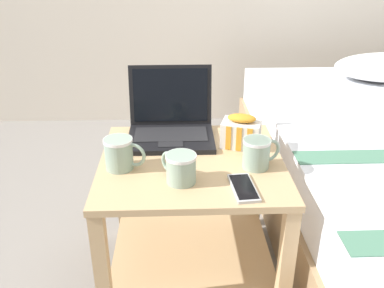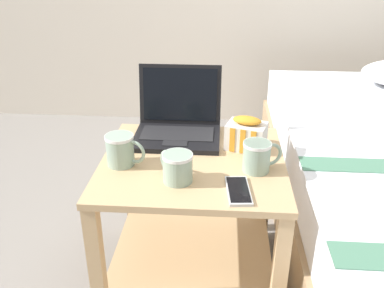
{
  "view_description": "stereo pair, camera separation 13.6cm",
  "coord_description": "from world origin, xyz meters",
  "px_view_note": "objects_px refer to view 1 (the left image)",
  "views": [
    {
      "loc": [
        -0.05,
        -1.27,
        1.18
      ],
      "look_at": [
        0.0,
        -0.04,
        0.59
      ],
      "focal_mm": 40.0,
      "sensor_mm": 36.0,
      "label": 1
    },
    {
      "loc": [
        0.09,
        -1.27,
        1.18
      ],
      "look_at": [
        0.0,
        -0.04,
        0.59
      ],
      "focal_mm": 40.0,
      "sensor_mm": 36.0,
      "label": 2
    }
  ],
  "objects_px": {
    "cell_phone": "(243,188)",
    "mug_front_left": "(257,152)",
    "mug_front_right": "(180,167)",
    "laptop": "(171,124)",
    "mug_mid_center": "(120,152)",
    "snack_bag": "(241,132)"
  },
  "relations": [
    {
      "from": "cell_phone",
      "to": "mug_front_left",
      "type": "bearing_deg",
      "value": 65.56
    },
    {
      "from": "mug_mid_center",
      "to": "snack_bag",
      "type": "distance_m",
      "value": 0.44
    },
    {
      "from": "mug_mid_center",
      "to": "snack_bag",
      "type": "xyz_separation_m",
      "value": [
        0.41,
        0.15,
        -0.0
      ]
    },
    {
      "from": "mug_front_left",
      "to": "mug_front_right",
      "type": "bearing_deg",
      "value": -161.47
    },
    {
      "from": "mug_front_right",
      "to": "mug_mid_center",
      "type": "distance_m",
      "value": 0.21
    },
    {
      "from": "mug_mid_center",
      "to": "cell_phone",
      "type": "height_order",
      "value": "mug_mid_center"
    },
    {
      "from": "mug_front_left",
      "to": "cell_phone",
      "type": "relative_size",
      "value": 0.79
    },
    {
      "from": "mug_front_right",
      "to": "mug_front_left",
      "type": "bearing_deg",
      "value": 18.53
    },
    {
      "from": "laptop",
      "to": "mug_mid_center",
      "type": "height_order",
      "value": "laptop"
    },
    {
      "from": "laptop",
      "to": "snack_bag",
      "type": "distance_m",
      "value": 0.27
    },
    {
      "from": "snack_bag",
      "to": "mug_front_right",
      "type": "bearing_deg",
      "value": -131.71
    },
    {
      "from": "mug_front_right",
      "to": "cell_phone",
      "type": "xyz_separation_m",
      "value": [
        0.19,
        -0.05,
        -0.05
      ]
    },
    {
      "from": "laptop",
      "to": "cell_phone",
      "type": "xyz_separation_m",
      "value": [
        0.22,
        -0.39,
        -0.04
      ]
    },
    {
      "from": "laptop",
      "to": "mug_front_left",
      "type": "bearing_deg",
      "value": -42.07
    },
    {
      "from": "cell_phone",
      "to": "mug_front_right",
      "type": "bearing_deg",
      "value": 164.09
    },
    {
      "from": "mug_front_right",
      "to": "cell_phone",
      "type": "distance_m",
      "value": 0.2
    },
    {
      "from": "laptop",
      "to": "mug_mid_center",
      "type": "bearing_deg",
      "value": -123.37
    },
    {
      "from": "mug_front_left",
      "to": "mug_front_right",
      "type": "distance_m",
      "value": 0.26
    },
    {
      "from": "cell_phone",
      "to": "mug_mid_center",
      "type": "bearing_deg",
      "value": 159.15
    },
    {
      "from": "mug_mid_center",
      "to": "mug_front_right",
      "type": "bearing_deg",
      "value": -25.33
    },
    {
      "from": "laptop",
      "to": "cell_phone",
      "type": "relative_size",
      "value": 1.94
    },
    {
      "from": "laptop",
      "to": "mug_front_right",
      "type": "bearing_deg",
      "value": -84.64
    }
  ]
}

